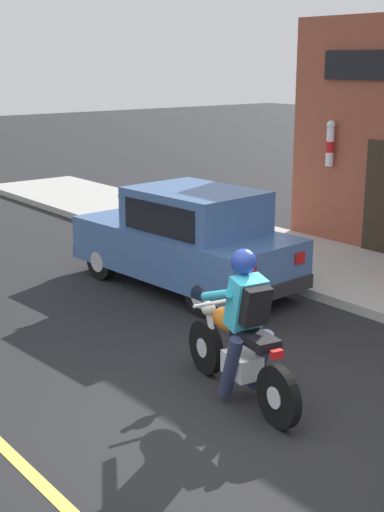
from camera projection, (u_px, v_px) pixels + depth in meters
name	position (u px, v px, depth m)	size (l,w,h in m)	color
ground_plane	(222.00, 428.00, 6.85)	(80.00, 80.00, 0.00)	black
sidewalk_curb	(323.00, 266.00, 12.02)	(2.60, 22.00, 0.14)	#ADAAA3
motorcycle_with_rider	(241.00, 338.00, 7.29)	(0.66, 2.01, 1.62)	black
car_hatchback	(187.00, 240.00, 10.94)	(1.90, 3.89, 1.57)	black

